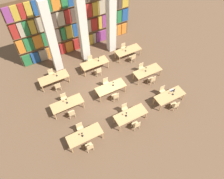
{
  "coord_description": "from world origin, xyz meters",
  "views": [
    {
      "loc": [
        -4.79,
        -9.09,
        12.84
      ],
      "look_at": [
        0.0,
        -0.28,
        0.68
      ],
      "focal_mm": 35.0,
      "sensor_mm": 36.0,
      "label": 1
    }
  ],
  "objects_px": {
    "chair_7": "(64,98)",
    "desk_lamp_3": "(66,100)",
    "reading_table_0": "(85,135)",
    "chair_3": "(125,109)",
    "chair_6": "(72,113)",
    "desk_lamp_6": "(56,73)",
    "chair_2": "(136,125)",
    "reading_table_4": "(111,88)",
    "desk_lamp_8": "(126,48)",
    "chair_5": "(163,91)",
    "chair_16": "(133,58)",
    "reading_table_5": "(147,71)",
    "pillar_center": "(83,28)",
    "desk_lamp_5": "(146,68)",
    "chair_10": "(152,80)",
    "reading_table_6": "(54,78)",
    "chair_12": "(58,86)",
    "chair_11": "(142,68)",
    "desk_lamp_4": "(113,83)",
    "desk_lamp_7": "(98,58)",
    "laptop": "(172,90)",
    "reading_table_7": "(95,63)",
    "desk_lamp_2": "(174,92)",
    "chair_13": "(51,74)",
    "reading_table_8": "(128,51)",
    "reading_table_2": "(170,96)",
    "chair_15": "(91,60)",
    "pillar_left": "(51,38)",
    "reading_table_3": "(67,104)",
    "pillar_right": "(111,19)",
    "desk_lamp_1": "(126,113)",
    "chair_9": "(106,83)",
    "chair_4": "(175,105)",
    "chair_14": "(98,71)",
    "chair_0": "(90,147)",
    "chair_1": "(80,128)",
    "chair_8": "(116,96)",
    "reading_table_1": "(131,115)",
    "desk_lamp_0": "(82,134)"
  },
  "relations": [
    {
      "from": "chair_7",
      "to": "desk_lamp_3",
      "type": "relative_size",
      "value": 1.75
    },
    {
      "from": "reading_table_0",
      "to": "chair_3",
      "type": "xyz_separation_m",
      "value": [
        3.28,
        0.66,
        -0.21
      ]
    },
    {
      "from": "chair_6",
      "to": "desk_lamp_6",
      "type": "relative_size",
      "value": 1.91
    },
    {
      "from": "chair_2",
      "to": "reading_table_4",
      "type": "bearing_deg",
      "value": 90.86
    },
    {
      "from": "reading_table_4",
      "to": "desk_lamp_8",
      "type": "xyz_separation_m",
      "value": [
        2.99,
        2.89,
        0.36
      ]
    },
    {
      "from": "chair_5",
      "to": "chair_16",
      "type": "height_order",
      "value": "same"
    },
    {
      "from": "reading_table_5",
      "to": "desk_lamp_6",
      "type": "bearing_deg",
      "value": 155.87
    },
    {
      "from": "pillar_center",
      "to": "desk_lamp_5",
      "type": "relative_size",
      "value": 14.03
    },
    {
      "from": "chair_10",
      "to": "chair_16",
      "type": "relative_size",
      "value": 1.0
    },
    {
      "from": "desk_lamp_8",
      "to": "chair_7",
      "type": "bearing_deg",
      "value": -162.14
    },
    {
      "from": "desk_lamp_5",
      "to": "desk_lamp_3",
      "type": "bearing_deg",
      "value": 179.66
    },
    {
      "from": "chair_10",
      "to": "reading_table_6",
      "type": "relative_size",
      "value": 0.39
    },
    {
      "from": "chair_3",
      "to": "desk_lamp_3",
      "type": "bearing_deg",
      "value": -32.44
    },
    {
      "from": "chair_7",
      "to": "desk_lamp_6",
      "type": "relative_size",
      "value": 1.91
    },
    {
      "from": "chair_6",
      "to": "chair_12",
      "type": "xyz_separation_m",
      "value": [
        -0.02,
        2.75,
        0.0
      ]
    },
    {
      "from": "chair_10",
      "to": "chair_11",
      "type": "relative_size",
      "value": 1.0
    },
    {
      "from": "desk_lamp_4",
      "to": "desk_lamp_7",
      "type": "distance_m",
      "value": 2.86
    },
    {
      "from": "laptop",
      "to": "reading_table_7",
      "type": "xyz_separation_m",
      "value": [
        -3.65,
        5.27,
        -0.12
      ]
    },
    {
      "from": "reading_table_0",
      "to": "desk_lamp_2",
      "type": "height_order",
      "value": "desk_lamp_2"
    },
    {
      "from": "chair_10",
      "to": "chair_13",
      "type": "distance_m",
      "value": 7.84
    },
    {
      "from": "pillar_center",
      "to": "laptop",
      "type": "xyz_separation_m",
      "value": [
        3.72,
        -6.91,
        -2.21
      ]
    },
    {
      "from": "desk_lamp_3",
      "to": "reading_table_8",
      "type": "distance_m",
      "value": 7.11
    },
    {
      "from": "reading_table_7",
      "to": "reading_table_2",
      "type": "bearing_deg",
      "value": -59.59
    },
    {
      "from": "chair_15",
      "to": "reading_table_8",
      "type": "bearing_deg",
      "value": 168.05
    },
    {
      "from": "chair_13",
      "to": "reading_table_8",
      "type": "distance_m",
      "value": 6.61
    },
    {
      "from": "pillar_left",
      "to": "reading_table_3",
      "type": "relative_size",
      "value": 2.7
    },
    {
      "from": "pillar_right",
      "to": "desk_lamp_1",
      "type": "bearing_deg",
      "value": -111.16
    },
    {
      "from": "chair_15",
      "to": "chair_9",
      "type": "bearing_deg",
      "value": 89.39
    },
    {
      "from": "pillar_left",
      "to": "chair_11",
      "type": "distance_m",
      "value": 7.27
    },
    {
      "from": "chair_4",
      "to": "chair_16",
      "type": "distance_m",
      "value": 5.56
    },
    {
      "from": "chair_14",
      "to": "chair_0",
      "type": "bearing_deg",
      "value": -120.97
    },
    {
      "from": "chair_1",
      "to": "chair_6",
      "type": "distance_m",
      "value": 1.31
    },
    {
      "from": "desk_lamp_1",
      "to": "desk_lamp_4",
      "type": "relative_size",
      "value": 1.07
    },
    {
      "from": "chair_6",
      "to": "reading_table_7",
      "type": "bearing_deg",
      "value": 45.51
    },
    {
      "from": "pillar_right",
      "to": "reading_table_2",
      "type": "height_order",
      "value": "pillar_right"
    },
    {
      "from": "chair_7",
      "to": "chair_8",
      "type": "distance_m",
      "value": 3.68
    },
    {
      "from": "pillar_center",
      "to": "reading_table_1",
      "type": "bearing_deg",
      "value": -89.67
    },
    {
      "from": "desk_lamp_1",
      "to": "reading_table_6",
      "type": "distance_m",
      "value": 6.34
    },
    {
      "from": "chair_13",
      "to": "desk_lamp_8",
      "type": "xyz_separation_m",
      "value": [
        6.32,
        -0.72,
        0.57
      ]
    },
    {
      "from": "chair_3",
      "to": "chair_6",
      "type": "height_order",
      "value": "same"
    },
    {
      "from": "pillar_left",
      "to": "chair_14",
      "type": "bearing_deg",
      "value": -43.28
    },
    {
      "from": "desk_lamp_0",
      "to": "chair_14",
      "type": "relative_size",
      "value": 0.45
    },
    {
      "from": "chair_6",
      "to": "laptop",
      "type": "bearing_deg",
      "value": -14.55
    },
    {
      "from": "chair_2",
      "to": "chair_13",
      "type": "xyz_separation_m",
      "value": [
        -3.37,
        7.03,
        0.0
      ]
    },
    {
      "from": "reading_table_2",
      "to": "desk_lamp_8",
      "type": "relative_size",
      "value": 5.2
    },
    {
      "from": "desk_lamp_0",
      "to": "laptop",
      "type": "relative_size",
      "value": 1.22
    },
    {
      "from": "chair_12",
      "to": "chair_3",
      "type": "bearing_deg",
      "value": -50.72
    },
    {
      "from": "chair_1",
      "to": "desk_lamp_1",
      "type": "height_order",
      "value": "desk_lamp_1"
    },
    {
      "from": "desk_lamp_1",
      "to": "reading_table_8",
      "type": "xyz_separation_m",
      "value": [
        3.53,
        5.56,
        -0.36
      ]
    },
    {
      "from": "chair_0",
      "to": "reading_table_8",
      "type": "bearing_deg",
      "value": 43.91
    }
  ]
}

